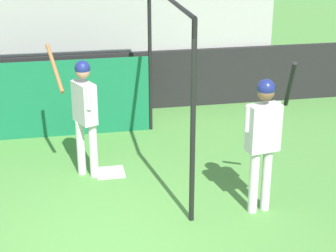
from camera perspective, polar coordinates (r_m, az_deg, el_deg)
The scene contains 7 objects.
ground_plane at distance 7.13m, azimuth -6.59°, elevation -12.63°, with size 60.00×60.00×0.00m, color #477F38.
outfield_wall at distance 11.63m, azimuth -8.85°, elevation 4.24°, with size 24.00×0.12×1.22m.
bleacher_section at distance 13.39m, azimuth -9.52°, elevation 11.01°, with size 8.15×4.00×3.30m.
batting_cage at distance 9.78m, azimuth -12.71°, elevation 4.21°, with size 3.97×3.50×2.77m.
home_plate at distance 9.07m, azimuth -5.87°, elevation -4.72°, with size 0.44×0.44×0.02m.
player_batter at distance 8.62m, azimuth -8.55°, elevation 1.93°, with size 0.71×0.79×2.04m.
player_waiting at distance 7.57m, azimuth 9.70°, elevation -0.63°, with size 0.72×0.54×2.18m.
Camera 1 is at (-0.33, -5.92, 3.96)m, focal length 60.00 mm.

